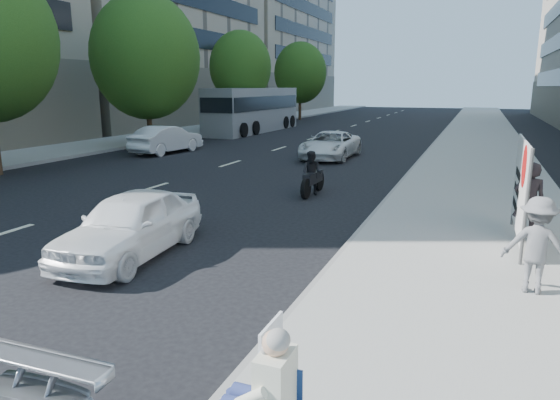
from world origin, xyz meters
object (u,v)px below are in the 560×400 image
at_px(pedestrian_woman, 529,202).
at_px(white_sedan_near, 131,224).
at_px(protest_banner, 520,185).
at_px(white_sedan_far, 331,145).
at_px(jogger, 537,245).
at_px(motorcycle, 312,175).
at_px(seated_protester, 263,386).
at_px(white_sedan_mid, 167,139).
at_px(bus, 254,110).

bearing_deg(pedestrian_woman, white_sedan_near, 20.40).
height_order(protest_banner, white_sedan_far, protest_banner).
xyz_separation_m(jogger, pedestrian_woman, (0.11, 2.96, 0.07)).
xyz_separation_m(pedestrian_woman, motorcycle, (-5.98, 3.48, -0.38)).
bearing_deg(white_sedan_near, protest_banner, 20.04).
bearing_deg(motorcycle, seated_protester, -71.19).
xyz_separation_m(protest_banner, white_sedan_mid, (-16.10, 10.72, -0.69)).
bearing_deg(white_sedan_near, white_sedan_mid, 116.87).
xyz_separation_m(jogger, white_sedan_far, (-7.64, 14.78, -0.29)).
bearing_deg(motorcycle, protest_banner, -29.17).
xyz_separation_m(pedestrian_woman, white_sedan_mid, (-16.31, 10.59, -0.30)).
xyz_separation_m(pedestrian_woman, white_sedan_near, (-7.61, -3.55, -0.34)).
height_order(seated_protester, bus, bus).
xyz_separation_m(jogger, motorcycle, (-5.87, 6.44, -0.31)).
bearing_deg(protest_banner, seated_protester, -107.53).
relative_size(seated_protester, motorcycle, 0.64).
relative_size(white_sedan_mid, motorcycle, 2.12).
bearing_deg(white_sedan_mid, white_sedan_far, -165.74).
xyz_separation_m(seated_protester, jogger, (2.59, 5.06, 0.07)).
xyz_separation_m(white_sedan_far, motorcycle, (1.77, -8.34, -0.01)).
distance_m(seated_protester, pedestrian_woman, 8.47).
bearing_deg(seated_protester, white_sedan_mid, 126.18).
xyz_separation_m(pedestrian_woman, protest_banner, (-0.21, -0.14, 0.38)).
distance_m(protest_banner, white_sedan_mid, 19.36).
bearing_deg(bus, white_sedan_near, -69.85).
height_order(white_sedan_far, motorcycle, motorcycle).
xyz_separation_m(seated_protester, white_sedan_far, (-5.05, 19.85, -0.23)).
bearing_deg(seated_protester, protest_banner, 72.47).
relative_size(jogger, motorcycle, 0.78).
xyz_separation_m(white_sedan_near, white_sedan_mid, (-8.70, 14.14, 0.04)).
xyz_separation_m(protest_banner, white_sedan_far, (-7.54, 11.96, -0.75)).
relative_size(protest_banner, bus, 0.25).
xyz_separation_m(white_sedan_far, bus, (-9.61, 12.13, 0.99)).
relative_size(pedestrian_woman, white_sedan_far, 0.37).
distance_m(protest_banner, bus, 29.57).
distance_m(pedestrian_woman, white_sedan_mid, 19.45).
bearing_deg(seated_protester, white_sedan_near, 137.66).
relative_size(pedestrian_woman, bus, 0.14).
bearing_deg(white_sedan_far, seated_protester, -75.42).
xyz_separation_m(white_sedan_mid, bus, (-1.04, 13.36, 0.92)).
relative_size(seated_protester, protest_banner, 0.43).
relative_size(jogger, white_sedan_far, 0.34).
bearing_deg(seated_protester, white_sedan_far, 104.27).
xyz_separation_m(jogger, white_sedan_mid, (-16.20, 13.55, -0.23)).
bearing_deg(jogger, white_sedan_near, 10.18).
bearing_deg(white_sedan_mid, jogger, 146.15).
bearing_deg(motorcycle, bus, 121.96).
bearing_deg(protest_banner, motorcycle, 147.93).
relative_size(jogger, white_sedan_near, 0.40).
xyz_separation_m(jogger, protest_banner, (-0.10, 2.82, 0.46)).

